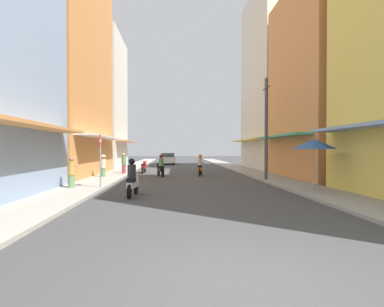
{
  "coord_description": "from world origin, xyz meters",
  "views": [
    {
      "loc": [
        -0.97,
        -4.24,
        1.95
      ],
      "look_at": [
        0.4,
        18.58,
        1.62
      ],
      "focal_mm": 28.42,
      "sensor_mm": 36.0,
      "label": 1
    }
  ],
  "objects_px": {
    "motorbike_white": "(133,179)",
    "utility_pole": "(266,129)",
    "motorbike_black": "(161,167)",
    "pedestrian_midway": "(71,174)",
    "motorbike_orange": "(200,166)",
    "vendor_umbrella": "(314,144)",
    "motorbike_red": "(144,167)",
    "pedestrian_crossing": "(124,164)",
    "parked_car": "(167,159)",
    "pedestrian_far": "(103,165)",
    "street_sign_no_entry": "(100,154)"
  },
  "relations": [
    {
      "from": "motorbike_white",
      "to": "utility_pole",
      "type": "bearing_deg",
      "value": 36.5
    },
    {
      "from": "motorbike_black",
      "to": "pedestrian_midway",
      "type": "xyz_separation_m",
      "value": [
        -3.92,
        -6.87,
        0.09
      ]
    },
    {
      "from": "motorbike_orange",
      "to": "vendor_umbrella",
      "type": "xyz_separation_m",
      "value": [
        4.31,
        -8.93,
        1.47
      ]
    },
    {
      "from": "motorbike_red",
      "to": "motorbike_orange",
      "type": "height_order",
      "value": "motorbike_orange"
    },
    {
      "from": "pedestrian_crossing",
      "to": "parked_car",
      "type": "bearing_deg",
      "value": 79.5
    },
    {
      "from": "motorbike_orange",
      "to": "pedestrian_far",
      "type": "height_order",
      "value": "pedestrian_far"
    },
    {
      "from": "motorbike_red",
      "to": "pedestrian_far",
      "type": "height_order",
      "value": "pedestrian_far"
    },
    {
      "from": "utility_pole",
      "to": "street_sign_no_entry",
      "type": "bearing_deg",
      "value": -160.25
    },
    {
      "from": "motorbike_red",
      "to": "pedestrian_far",
      "type": "distance_m",
      "value": 5.0
    },
    {
      "from": "motorbike_red",
      "to": "street_sign_no_entry",
      "type": "distance_m",
      "value": 10.4
    },
    {
      "from": "parked_car",
      "to": "pedestrian_crossing",
      "type": "relative_size",
      "value": 2.53
    },
    {
      "from": "vendor_umbrella",
      "to": "street_sign_no_entry",
      "type": "bearing_deg",
      "value": 171.48
    },
    {
      "from": "motorbike_white",
      "to": "vendor_umbrella",
      "type": "distance_m",
      "value": 8.1
    },
    {
      "from": "motorbike_white",
      "to": "parked_car",
      "type": "xyz_separation_m",
      "value": [
        0.86,
        26.48,
        0.04
      ]
    },
    {
      "from": "parked_car",
      "to": "vendor_umbrella",
      "type": "relative_size",
      "value": 1.75
    },
    {
      "from": "utility_pole",
      "to": "vendor_umbrella",
      "type": "bearing_deg",
      "value": -81.33
    },
    {
      "from": "pedestrian_crossing",
      "to": "pedestrian_far",
      "type": "xyz_separation_m",
      "value": [
        -0.92,
        -2.65,
        0.08
      ]
    },
    {
      "from": "motorbike_red",
      "to": "pedestrian_midway",
      "type": "distance_m",
      "value": 10.51
    },
    {
      "from": "pedestrian_midway",
      "to": "vendor_umbrella",
      "type": "bearing_deg",
      "value": -7.7
    },
    {
      "from": "motorbike_white",
      "to": "utility_pole",
      "type": "height_order",
      "value": "utility_pole"
    },
    {
      "from": "motorbike_white",
      "to": "utility_pole",
      "type": "relative_size",
      "value": 0.29
    },
    {
      "from": "motorbike_black",
      "to": "pedestrian_far",
      "type": "distance_m",
      "value": 3.91
    },
    {
      "from": "parked_car",
      "to": "pedestrian_crossing",
      "type": "bearing_deg",
      "value": -100.5
    },
    {
      "from": "street_sign_no_entry",
      "to": "utility_pole",
      "type": "bearing_deg",
      "value": 19.75
    },
    {
      "from": "pedestrian_far",
      "to": "vendor_umbrella",
      "type": "bearing_deg",
      "value": -33.64
    },
    {
      "from": "parked_car",
      "to": "vendor_umbrella",
      "type": "bearing_deg",
      "value": -74.69
    },
    {
      "from": "vendor_umbrella",
      "to": "utility_pole",
      "type": "distance_m",
      "value": 4.86
    },
    {
      "from": "motorbike_white",
      "to": "motorbike_orange",
      "type": "relative_size",
      "value": 1.01
    },
    {
      "from": "motorbike_red",
      "to": "utility_pole",
      "type": "xyz_separation_m",
      "value": [
        7.98,
        -7.03,
        2.67
      ]
    },
    {
      "from": "pedestrian_far",
      "to": "street_sign_no_entry",
      "type": "bearing_deg",
      "value": -78.38
    },
    {
      "from": "pedestrian_crossing",
      "to": "utility_pole",
      "type": "height_order",
      "value": "utility_pole"
    },
    {
      "from": "pedestrian_midway",
      "to": "parked_car",
      "type": "bearing_deg",
      "value": 80.59
    },
    {
      "from": "motorbike_red",
      "to": "motorbike_black",
      "type": "height_order",
      "value": "motorbike_black"
    },
    {
      "from": "motorbike_black",
      "to": "street_sign_no_entry",
      "type": "distance_m",
      "value": 7.44
    },
    {
      "from": "motorbike_black",
      "to": "utility_pole",
      "type": "xyz_separation_m",
      "value": [
        6.47,
        -3.68,
        2.47
      ]
    },
    {
      "from": "motorbike_red",
      "to": "pedestrian_crossing",
      "type": "height_order",
      "value": "pedestrian_crossing"
    },
    {
      "from": "parked_car",
      "to": "pedestrian_crossing",
      "type": "distance_m",
      "value": 16.18
    },
    {
      "from": "motorbike_black",
      "to": "pedestrian_crossing",
      "type": "distance_m",
      "value": 3.24
    },
    {
      "from": "motorbike_orange",
      "to": "pedestrian_crossing",
      "type": "relative_size",
      "value": 1.08
    },
    {
      "from": "motorbike_white",
      "to": "motorbike_black",
      "type": "height_order",
      "value": "same"
    },
    {
      "from": "motorbike_orange",
      "to": "street_sign_no_entry",
      "type": "relative_size",
      "value": 0.68
    },
    {
      "from": "street_sign_no_entry",
      "to": "motorbike_black",
      "type": "bearing_deg",
      "value": 69.73
    },
    {
      "from": "motorbike_black",
      "to": "utility_pole",
      "type": "height_order",
      "value": "utility_pole"
    },
    {
      "from": "vendor_umbrella",
      "to": "street_sign_no_entry",
      "type": "height_order",
      "value": "street_sign_no_entry"
    },
    {
      "from": "motorbike_white",
      "to": "parked_car",
      "type": "relative_size",
      "value": 0.43
    },
    {
      "from": "vendor_umbrella",
      "to": "pedestrian_midway",
      "type": "bearing_deg",
      "value": 172.3
    },
    {
      "from": "pedestrian_midway",
      "to": "motorbike_white",
      "type": "bearing_deg",
      "value": -34.11
    },
    {
      "from": "parked_car",
      "to": "pedestrian_far",
      "type": "height_order",
      "value": "pedestrian_far"
    },
    {
      "from": "pedestrian_far",
      "to": "motorbike_white",
      "type": "bearing_deg",
      "value": -69.26
    },
    {
      "from": "motorbike_black",
      "to": "pedestrian_midway",
      "type": "relative_size",
      "value": 1.11
    }
  ]
}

